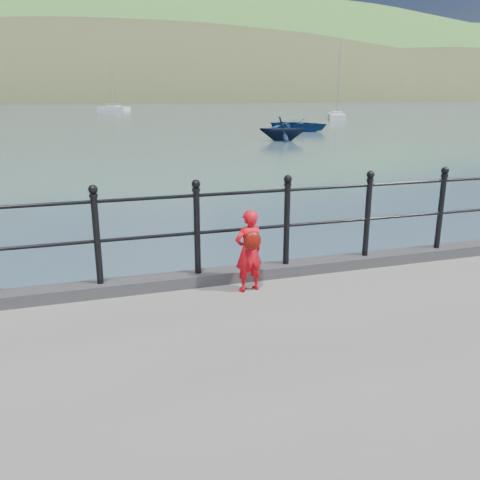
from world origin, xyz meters
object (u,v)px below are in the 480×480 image
object	(u,v)px
child	(249,250)
launch_navy	(283,129)
sailboat_far	(336,117)
sailboat_deep	(114,109)
railing	(243,218)
launch_blue	(300,125)

from	to	relation	value
child	launch_navy	size ratio (longest dim) A/B	0.31
sailboat_far	sailboat_deep	bearing A→B (deg)	55.87
railing	sailboat_deep	world-z (taller)	sailboat_deep
railing	sailboat_deep	distance (m)	95.78
launch_navy	sailboat_far	bearing A→B (deg)	-15.62
railing	launch_navy	bearing A→B (deg)	66.88
sailboat_far	launch_blue	bearing A→B (deg)	168.47
railing	launch_blue	world-z (taller)	railing
railing	launch_blue	size ratio (longest dim) A/B	3.35
sailboat_far	launch_navy	bearing A→B (deg)	170.29
launch_navy	sailboat_far	size ratio (longest dim) A/B	0.33
launch_blue	launch_navy	world-z (taller)	launch_navy
railing	launch_blue	bearing A→B (deg)	64.95
launch_blue	sailboat_deep	distance (m)	60.01
sailboat_deep	sailboat_far	bearing A→B (deg)	-15.26
child	sailboat_far	xyz separation A→B (m)	(29.94, 54.22, -1.18)
child	launch_navy	distance (m)	31.23
launch_navy	child	bearing A→B (deg)	176.37
railing	sailboat_far	bearing A→B (deg)	60.96
railing	sailboat_far	size ratio (longest dim) A/B	1.82
launch_blue	sailboat_far	world-z (taller)	sailboat_far
launch_navy	launch_blue	bearing A→B (deg)	-11.74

